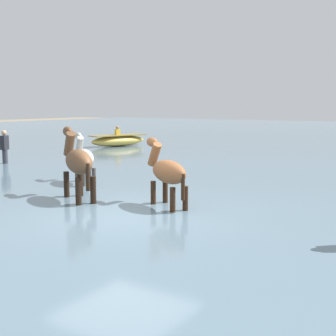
{
  "coord_description": "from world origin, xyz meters",
  "views": [
    {
      "loc": [
        5.9,
        -7.17,
        2.6
      ],
      "look_at": [
        -1.08,
        3.24,
        0.85
      ],
      "focal_mm": 48.87,
      "sensor_mm": 36.0,
      "label": 1
    }
  ],
  "objects_px": {
    "horse_lead_bay": "(78,164)",
    "horse_flank_pinto": "(84,159)",
    "boat_mid_outer": "(118,140)",
    "person_spectator_far": "(5,150)",
    "horse_trailing_chestnut": "(167,174)"
  },
  "relations": [
    {
      "from": "horse_flank_pinto",
      "to": "horse_trailing_chestnut",
      "type": "bearing_deg",
      "value": -18.33
    },
    {
      "from": "horse_lead_bay",
      "to": "horse_trailing_chestnut",
      "type": "distance_m",
      "value": 2.24
    },
    {
      "from": "horse_trailing_chestnut",
      "to": "person_spectator_far",
      "type": "relative_size",
      "value": 1.13
    },
    {
      "from": "horse_trailing_chestnut",
      "to": "boat_mid_outer",
      "type": "relative_size",
      "value": 0.54
    },
    {
      "from": "horse_lead_bay",
      "to": "person_spectator_far",
      "type": "xyz_separation_m",
      "value": [
        -7.16,
        3.28,
        -0.35
      ]
    },
    {
      "from": "horse_trailing_chestnut",
      "to": "horse_lead_bay",
      "type": "bearing_deg",
      "value": -165.62
    },
    {
      "from": "horse_lead_bay",
      "to": "boat_mid_outer",
      "type": "bearing_deg",
      "value": 126.13
    },
    {
      "from": "horse_flank_pinto",
      "to": "person_spectator_far",
      "type": "height_order",
      "value": "horse_flank_pinto"
    },
    {
      "from": "boat_mid_outer",
      "to": "person_spectator_far",
      "type": "bearing_deg",
      "value": -81.92
    },
    {
      "from": "person_spectator_far",
      "to": "horse_flank_pinto",
      "type": "bearing_deg",
      "value": -14.95
    },
    {
      "from": "horse_trailing_chestnut",
      "to": "boat_mid_outer",
      "type": "height_order",
      "value": "horse_trailing_chestnut"
    },
    {
      "from": "horse_trailing_chestnut",
      "to": "person_spectator_far",
      "type": "distance_m",
      "value": 9.72
    },
    {
      "from": "horse_lead_bay",
      "to": "horse_flank_pinto",
      "type": "xyz_separation_m",
      "value": [
        -1.52,
        1.78,
        -0.17
      ]
    },
    {
      "from": "horse_trailing_chestnut",
      "to": "boat_mid_outer",
      "type": "bearing_deg",
      "value": 134.07
    },
    {
      "from": "horse_flank_pinto",
      "to": "horse_lead_bay",
      "type": "bearing_deg",
      "value": -49.55
    }
  ]
}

